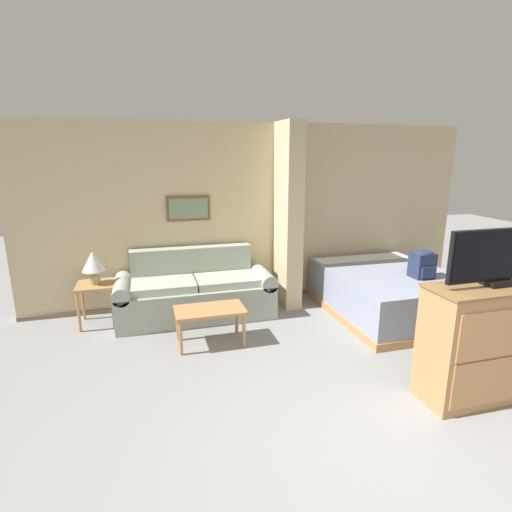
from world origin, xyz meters
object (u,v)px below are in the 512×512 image
(tv_dresser, at_px, (488,342))
(backpack, at_px, (422,263))
(coffee_table, at_px, (210,313))
(table_lamp, at_px, (93,263))
(bed, at_px, (388,292))
(couch, at_px, (195,292))
(tv, at_px, (502,257))

(tv_dresser, bearing_deg, backpack, 71.69)
(tv_dresser, bearing_deg, coffee_table, 142.82)
(table_lamp, distance_m, tv_dresser, 4.45)
(tv_dresser, height_order, bed, tv_dresser)
(table_lamp, xyz_separation_m, tv_dresser, (3.55, -2.66, -0.30))
(couch, relative_size, coffee_table, 2.63)
(table_lamp, relative_size, tv, 0.40)
(table_lamp, height_order, tv, tv)
(backpack, bearing_deg, tv, -108.32)
(backpack, bearing_deg, tv_dresser, -108.31)
(coffee_table, relative_size, tv_dresser, 0.65)
(tv, distance_m, backpack, 1.79)
(coffee_table, relative_size, tv, 0.75)
(bed, bearing_deg, backpack, -56.70)
(coffee_table, xyz_separation_m, tv_dresser, (2.24, -1.70, 0.15))
(table_lamp, relative_size, backpack, 1.16)
(tv, relative_size, bed, 0.53)
(couch, height_order, coffee_table, couch)
(couch, xyz_separation_m, tv_dresser, (2.29, -2.61, 0.20))
(tv, xyz_separation_m, backpack, (0.54, 1.63, -0.53))
(bed, bearing_deg, coffee_table, -173.68)
(tv, bearing_deg, table_lamp, 143.24)
(couch, height_order, table_lamp, table_lamp)
(couch, relative_size, backpack, 5.70)
(bed, relative_size, backpack, 5.48)
(coffee_table, xyz_separation_m, tv, (2.24, -1.70, 0.94))
(couch, height_order, tv_dresser, tv_dresser)
(couch, bearing_deg, coffee_table, -86.69)
(coffee_table, bearing_deg, bed, 6.32)
(tv_dresser, bearing_deg, tv, 90.00)
(table_lamp, bearing_deg, tv, -36.76)
(coffee_table, distance_m, backpack, 2.81)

